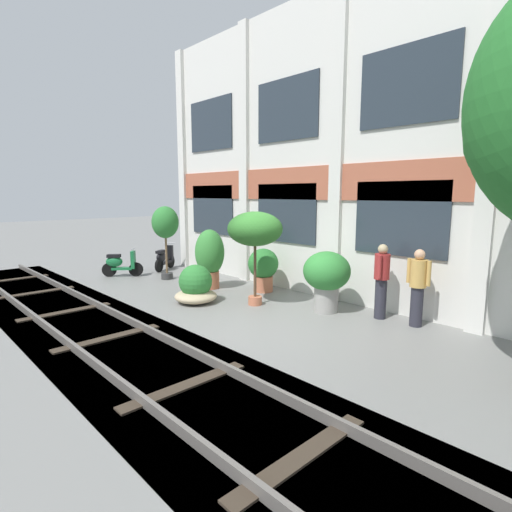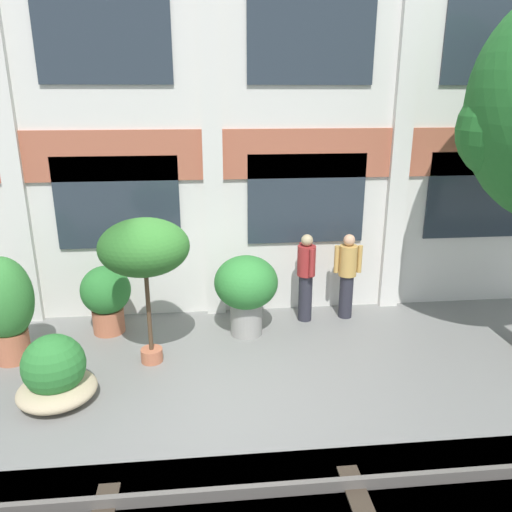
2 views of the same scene
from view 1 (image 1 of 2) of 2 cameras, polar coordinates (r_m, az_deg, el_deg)
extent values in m
plane|color=slate|center=(9.03, 1.10, -9.26)|extent=(80.00, 80.00, 0.00)
cube|color=silver|center=(10.88, 12.47, 14.82)|extent=(14.04, 0.50, 7.95)
cube|color=#AD5B42|center=(10.60, 11.48, 10.27)|extent=(14.04, 0.06, 0.90)
cube|color=silver|center=(15.75, -10.47, 12.98)|extent=(0.36, 0.16, 7.95)
cube|color=silver|center=(12.97, -1.69, 14.03)|extent=(0.36, 0.16, 7.95)
cube|color=silver|center=(10.63, 11.50, 15.00)|extent=(0.36, 0.16, 7.95)
cube|color=silver|center=(9.08, 30.62, 15.05)|extent=(0.36, 0.16, 7.95)
cube|color=#28333D|center=(14.30, -6.29, 6.58)|extent=(2.25, 0.04, 1.70)
cube|color=#28333D|center=(11.70, 4.24, 6.11)|extent=(2.25, 0.04, 1.70)
cube|color=#28333D|center=(9.70, 19.83, 5.04)|extent=(2.25, 0.04, 1.70)
cube|color=#28333D|center=(14.48, -6.50, 18.12)|extent=(2.25, 0.04, 1.70)
cube|color=#28333D|center=(11.92, 4.41, 20.17)|extent=(2.25, 0.04, 1.70)
cube|color=#28333D|center=(9.96, 20.77, 21.91)|extent=(2.25, 0.04, 1.70)
cube|color=#5B5449|center=(7.44, -16.11, -14.87)|extent=(22.04, 2.80, 0.28)
cube|color=#605B56|center=(7.09, -21.52, -14.49)|extent=(22.04, 0.07, 0.15)
cube|color=#605B56|center=(7.68, -11.31, -12.18)|extent=(22.04, 0.07, 0.15)
cube|color=#382D23|center=(15.42, -31.37, -2.88)|extent=(0.24, 2.10, 0.03)
cube|color=#382D23|center=(13.06, -29.04, -4.62)|extent=(0.24, 2.10, 0.03)
cube|color=#382D23|center=(10.67, -25.51, -7.21)|extent=(0.24, 2.10, 0.03)
cube|color=#382D23|center=(8.49, -20.33, -10.92)|extent=(0.24, 2.10, 0.03)
cube|color=#382D23|center=(6.27, -9.99, -17.74)|extent=(0.24, 2.10, 0.03)
cube|color=#382D23|center=(4.83, 6.54, -26.56)|extent=(0.24, 2.10, 0.03)
cylinder|color=#333333|center=(13.63, -12.59, -2.79)|extent=(0.38, 0.38, 0.21)
cylinder|color=brown|center=(13.49, -12.71, 0.71)|extent=(0.07, 0.07, 1.48)
ellipsoid|color=#2D7A33|center=(13.39, -12.84, 4.72)|extent=(0.87, 0.87, 1.04)
cylinder|color=#B76647|center=(11.64, 1.03, -3.97)|extent=(0.56, 0.56, 0.45)
ellipsoid|color=#2D7A33|center=(11.52, 1.04, -1.09)|extent=(0.88, 0.88, 0.87)
cylinder|color=gray|center=(9.79, 9.96, -6.13)|extent=(0.57, 0.57, 0.60)
ellipsoid|color=#2D7A33|center=(9.64, 10.07, -2.12)|extent=(1.13, 1.13, 0.94)
cylinder|color=#B76647|center=(12.09, -6.56, -3.38)|extent=(0.54, 0.54, 0.51)
ellipsoid|color=#388438|center=(11.94, -6.63, 0.54)|extent=(0.88, 0.88, 1.36)
cylinder|color=#B76647|center=(10.27, -0.14, -6.37)|extent=(0.35, 0.35, 0.22)
cylinder|color=#4C3826|center=(10.08, -0.14, -1.49)|extent=(0.07, 0.07, 1.56)
ellipsoid|color=#286023|center=(9.95, -0.14, 3.91)|extent=(1.38, 1.38, 0.86)
ellipsoid|color=tan|center=(10.59, -8.59, -5.68)|extent=(1.10, 1.10, 0.34)
sphere|color=#2D7A33|center=(10.49, -8.64, -3.58)|extent=(0.87, 0.87, 0.87)
cylinder|color=black|center=(15.67, -12.09, -0.76)|extent=(0.33, 0.46, 0.48)
cylinder|color=black|center=(14.89, -13.67, -1.32)|extent=(0.33, 0.46, 0.48)
cube|color=black|center=(15.26, -12.88, -0.89)|extent=(0.56, 0.71, 0.08)
ellipsoid|color=black|center=(15.00, -13.38, -0.15)|extent=(0.51, 0.61, 0.36)
cube|color=black|center=(14.97, -13.41, 0.61)|extent=(0.42, 0.49, 0.10)
cube|color=black|center=(15.55, -12.27, 0.43)|extent=(0.30, 0.25, 0.60)
cylinder|color=#B7B7BF|center=(15.51, -12.28, 1.82)|extent=(0.44, 0.29, 0.03)
cylinder|color=black|center=(14.32, -16.77, -1.85)|extent=(0.37, 0.43, 0.48)
cylinder|color=black|center=(14.54, -20.23, -1.86)|extent=(0.37, 0.43, 0.48)
cube|color=#196B38|center=(14.42, -18.56, -1.70)|extent=(0.62, 0.68, 0.08)
ellipsoid|color=#196B38|center=(14.45, -19.60, -0.76)|extent=(0.56, 0.60, 0.36)
cube|color=black|center=(14.42, -19.64, 0.02)|extent=(0.45, 0.48, 0.10)
cube|color=#196B38|center=(14.28, -17.14, -0.51)|extent=(0.29, 0.27, 0.60)
cylinder|color=#B7B7BF|center=(14.22, -17.13, 1.00)|extent=(0.41, 0.34, 0.03)
cylinder|color=#282833|center=(9.53, 17.36, -5.84)|extent=(0.26, 0.26, 0.91)
cylinder|color=maroon|center=(9.37, 17.57, -1.44)|extent=(0.34, 0.34, 0.57)
sphere|color=tan|center=(9.31, 17.69, 0.95)|extent=(0.22, 0.22, 0.22)
cylinder|color=maroon|center=(9.58, 17.91, -1.07)|extent=(0.09, 0.09, 0.51)
cylinder|color=maroon|center=(9.16, 17.24, -1.48)|extent=(0.09, 0.09, 0.51)
cylinder|color=#282833|center=(9.24, 21.95, -6.72)|extent=(0.26, 0.26, 0.86)
cylinder|color=tan|center=(9.08, 22.21, -2.31)|extent=(0.34, 0.34, 0.59)
sphere|color=tan|center=(9.01, 22.36, 0.21)|extent=(0.22, 0.22, 0.22)
cylinder|color=tan|center=(9.18, 21.02, -1.94)|extent=(0.09, 0.09, 0.53)
cylinder|color=tan|center=(8.97, 23.45, -2.32)|extent=(0.09, 0.09, 0.53)
camera|label=2|loc=(6.42, -50.18, 17.94)|focal=35.00mm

